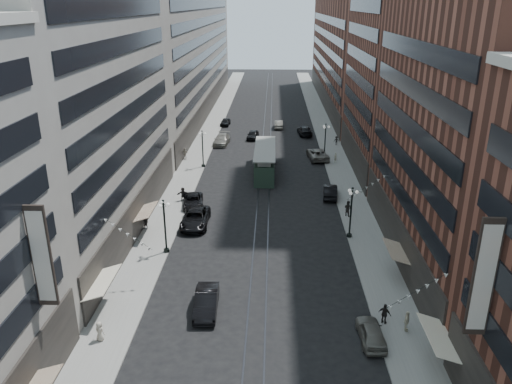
# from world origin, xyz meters

# --- Properties ---
(ground) EXTENTS (220.00, 220.00, 0.00)m
(ground) POSITION_xyz_m (0.00, 60.00, 0.00)
(ground) COLOR black
(ground) RESTS_ON ground
(sidewalk_west) EXTENTS (4.00, 180.00, 0.15)m
(sidewalk_west) POSITION_xyz_m (-11.00, 70.00, 0.07)
(sidewalk_west) COLOR gray
(sidewalk_west) RESTS_ON ground
(sidewalk_east) EXTENTS (4.00, 180.00, 0.15)m
(sidewalk_east) POSITION_xyz_m (11.00, 70.00, 0.07)
(sidewalk_east) COLOR gray
(sidewalk_east) RESTS_ON ground
(rail_west) EXTENTS (0.12, 180.00, 0.02)m
(rail_west) POSITION_xyz_m (-0.70, 70.00, 0.01)
(rail_west) COLOR #2D2D33
(rail_west) RESTS_ON ground
(rail_east) EXTENTS (0.12, 180.00, 0.02)m
(rail_east) POSITION_xyz_m (0.70, 70.00, 0.01)
(rail_east) COLOR #2D2D33
(rail_east) RESTS_ON ground
(building_west_mid) EXTENTS (8.00, 36.00, 28.00)m
(building_west_mid) POSITION_xyz_m (-17.00, 33.00, 14.00)
(building_west_mid) COLOR gray
(building_west_mid) RESTS_ON ground
(building_west_far) EXTENTS (8.00, 90.00, 26.00)m
(building_west_far) POSITION_xyz_m (-17.00, 96.00, 13.00)
(building_west_far) COLOR gray
(building_west_far) RESTS_ON ground
(building_east_mid) EXTENTS (8.00, 30.00, 24.00)m
(building_east_mid) POSITION_xyz_m (17.00, 28.00, 12.00)
(building_east_mid) COLOR brown
(building_east_mid) RESTS_ON ground
(building_east_tower) EXTENTS (8.00, 26.00, 42.00)m
(building_east_tower) POSITION_xyz_m (17.00, 56.00, 21.00)
(building_east_tower) COLOR brown
(building_east_tower) RESTS_ON ground
(building_east_far) EXTENTS (8.00, 72.00, 24.00)m
(building_east_far) POSITION_xyz_m (17.00, 105.00, 12.00)
(building_east_far) COLOR brown
(building_east_far) RESTS_ON ground
(lamppost_sw_far) EXTENTS (1.03, 1.14, 5.52)m
(lamppost_sw_far) POSITION_xyz_m (-9.20, 28.00, 3.10)
(lamppost_sw_far) COLOR black
(lamppost_sw_far) RESTS_ON sidewalk_west
(lamppost_sw_mid) EXTENTS (1.03, 1.14, 5.52)m
(lamppost_sw_mid) POSITION_xyz_m (-9.20, 55.00, 3.10)
(lamppost_sw_mid) COLOR black
(lamppost_sw_mid) RESTS_ON sidewalk_west
(lamppost_se_far) EXTENTS (1.03, 1.14, 5.52)m
(lamppost_se_far) POSITION_xyz_m (9.20, 32.00, 3.10)
(lamppost_se_far) COLOR black
(lamppost_se_far) RESTS_ON sidewalk_east
(lamppost_se_mid) EXTENTS (1.03, 1.14, 5.52)m
(lamppost_se_mid) POSITION_xyz_m (9.20, 60.00, 3.10)
(lamppost_se_mid) COLOR black
(lamppost_se_mid) RESTS_ON sidewalk_east
(streetcar) EXTENTS (2.94, 13.30, 3.68)m
(streetcar) POSITION_xyz_m (0.00, 52.99, 1.70)
(streetcar) COLOR #223629
(streetcar) RESTS_ON ground
(car_2) EXTENTS (2.93, 6.22, 1.72)m
(car_2) POSITION_xyz_m (-7.32, 34.55, 0.86)
(car_2) COLOR black
(car_2) RESTS_ON ground
(car_4) EXTENTS (1.84, 4.32, 1.46)m
(car_4) POSITION_xyz_m (8.40, 15.03, 0.73)
(car_4) COLOR #646259
(car_4) RESTS_ON ground
(car_5) EXTENTS (1.97, 5.14, 1.67)m
(car_5) POSITION_xyz_m (-4.04, 18.38, 0.83)
(car_5) COLOR black
(car_5) RESTS_ON ground
(pedestrian_1) EXTENTS (0.84, 0.66, 1.52)m
(pedestrian_1) POSITION_xyz_m (-11.22, 14.24, 0.91)
(pedestrian_1) COLOR #AFA491
(pedestrian_1) RESTS_ON sidewalk_west
(pedestrian_2) EXTENTS (0.82, 0.65, 1.49)m
(pedestrian_2) POSITION_xyz_m (-12.50, 33.12, 0.90)
(pedestrian_2) COLOR black
(pedestrian_2) RESTS_ON sidewalk_west
(pedestrian_4) EXTENTS (0.67, 1.05, 1.66)m
(pedestrian_4) POSITION_xyz_m (11.19, 16.12, 0.98)
(pedestrian_4) COLOR beige
(pedestrian_4) RESTS_ON sidewalk_east
(car_7) EXTENTS (3.03, 5.37, 1.42)m
(car_7) POSITION_xyz_m (-8.40, 39.92, 0.71)
(car_7) COLOR black
(car_7) RESTS_ON ground
(car_8) EXTENTS (2.83, 6.06, 1.71)m
(car_8) POSITION_xyz_m (-7.73, 67.93, 0.86)
(car_8) COLOR slate
(car_8) RESTS_ON ground
(car_9) EXTENTS (2.02, 4.27, 1.41)m
(car_9) POSITION_xyz_m (-8.40, 81.96, 0.70)
(car_9) COLOR black
(car_9) RESTS_ON ground
(car_10) EXTENTS (2.11, 4.95, 1.59)m
(car_10) POSITION_xyz_m (8.40, 43.58, 0.79)
(car_10) COLOR black
(car_10) RESTS_ON ground
(car_11) EXTENTS (3.43, 6.36, 1.69)m
(car_11) POSITION_xyz_m (8.13, 59.81, 0.85)
(car_11) COLOR slate
(car_11) RESTS_ON ground
(car_12) EXTENTS (2.82, 5.88, 1.65)m
(car_12) POSITION_xyz_m (6.96, 74.91, 0.83)
(car_12) COLOR black
(car_12) RESTS_ON ground
(car_13) EXTENTS (2.31, 4.68, 1.54)m
(car_13) POSITION_xyz_m (-2.51, 71.72, 0.77)
(car_13) COLOR black
(car_13) RESTS_ON ground
(car_14) EXTENTS (1.65, 4.62, 1.52)m
(car_14) POSITION_xyz_m (2.20, 80.16, 0.76)
(car_14) COLOR #646259
(car_14) RESTS_ON ground
(pedestrian_5) EXTENTS (1.61, 0.87, 1.67)m
(pedestrian_5) POSITION_xyz_m (-9.88, 41.53, 0.98)
(pedestrian_5) COLOR black
(pedestrian_5) RESTS_ON sidewalk_west
(pedestrian_6) EXTENTS (1.19, 0.85, 1.85)m
(pedestrian_6) POSITION_xyz_m (-12.50, 58.50, 1.07)
(pedestrian_6) COLOR #9F9484
(pedestrian_6) RESTS_ON sidewalk_west
(pedestrian_7) EXTENTS (0.98, 0.95, 1.81)m
(pedestrian_7) POSITION_xyz_m (9.75, 37.49, 1.06)
(pedestrian_7) COLOR black
(pedestrian_7) RESTS_ON sidewalk_east
(pedestrian_8) EXTENTS (0.68, 0.64, 1.56)m
(pedestrian_8) POSITION_xyz_m (10.65, 57.71, 0.93)
(pedestrian_8) COLOR #AFA991
(pedestrian_8) RESTS_ON sidewalk_east
(pedestrian_9) EXTENTS (1.06, 0.57, 1.56)m
(pedestrian_9) POSITION_xyz_m (11.97, 67.66, 0.93)
(pedestrian_9) COLOR black
(pedestrian_9) RESTS_ON sidewalk_east
(pedestrian_extra_0) EXTENTS (1.06, 0.92, 1.67)m
(pedestrian_extra_0) POSITION_xyz_m (9.75, 17.00, 0.99)
(pedestrian_extra_0) COLOR black
(pedestrian_extra_0) RESTS_ON sidewalk_east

